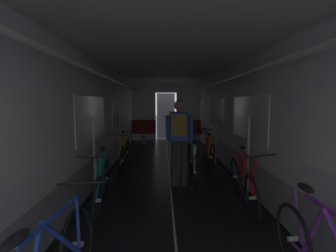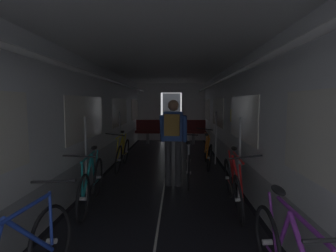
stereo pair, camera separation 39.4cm
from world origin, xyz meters
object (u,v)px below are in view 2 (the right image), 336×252
person_cyclist_aisle (173,135)px  bicycle_silver_in_aisle (189,164)px  bicycle_red (233,184)px  bicycle_orange (208,152)px  bench_seat_far_left (148,129)px  bicycle_yellow (122,153)px  bench_seat_far_right (193,130)px  bicycle_teal (92,183)px

person_cyclist_aisle → bicycle_silver_in_aisle: person_cyclist_aisle is taller
bicycle_red → bicycle_orange: same height
bench_seat_far_left → bicycle_yellow: (-0.20, -3.91, -0.19)m
bicycle_yellow → bench_seat_far_left: bearing=87.1°
bicycle_red → bicycle_silver_in_aisle: (-0.63, 1.29, 0.00)m
bicycle_yellow → bicycle_orange: size_ratio=1.00×
bench_seat_far_right → bicycle_red: same height
bench_seat_far_left → bench_seat_far_right: 1.80m
bicycle_red → bicycle_teal: 2.20m
bench_seat_far_right → bicycle_yellow: size_ratio=0.58×
bicycle_red → person_cyclist_aisle: size_ratio=1.01×
bicycle_yellow → bicycle_orange: (2.14, 0.27, 0.00)m
bicycle_red → bicycle_teal: bearing=-178.6°
bench_seat_far_left → person_cyclist_aisle: bearing=-78.4°
bench_seat_far_left → bicycle_orange: same height
bench_seat_far_left → bicycle_silver_in_aisle: bench_seat_far_left is taller
bicycle_teal → bicycle_orange: (2.12, 2.65, -0.00)m
bicycle_teal → bicycle_silver_in_aisle: 2.06m
bicycle_red → bicycle_teal: size_ratio=1.00×
bench_seat_far_right → person_cyclist_aisle: person_cyclist_aisle is taller
bench_seat_far_left → bicycle_orange: size_ratio=0.58×
person_cyclist_aisle → bicycle_silver_in_aisle: bearing=40.5°
bench_seat_far_right → person_cyclist_aisle: 5.29m
bench_seat_far_left → bicycle_teal: bench_seat_far_left is taller
bench_seat_far_right → bicycle_red: size_ratio=0.58×
bench_seat_far_right → bicycle_teal: bearing=-107.4°
bicycle_orange → bicycle_silver_in_aisle: size_ratio=1.00×
person_cyclist_aisle → bicycle_yellow: bearing=134.2°
bench_seat_far_left → bicycle_silver_in_aisle: bearing=-74.3°
bicycle_red → bicycle_silver_in_aisle: bearing=116.1°
bicycle_silver_in_aisle → bicycle_teal: bearing=-139.4°
bicycle_red → bicycle_yellow: (-2.22, 2.33, 0.00)m
bicycle_red → bicycle_yellow: size_ratio=1.00×
bicycle_orange → person_cyclist_aisle: (-0.86, -1.58, 0.63)m
bench_seat_far_right → person_cyclist_aisle: size_ratio=0.58×
bench_seat_far_left → bicycle_silver_in_aisle: (1.39, -4.95, -0.18)m
bench_seat_far_right → bicycle_silver_in_aisle: 4.97m
bicycle_red → bicycle_yellow: 3.22m
bicycle_orange → bicycle_teal: bearing=-128.6°
bench_seat_far_left → bicycle_red: size_ratio=0.58×
bench_seat_far_left → bicycle_teal: bearing=-91.6°
bicycle_red → bicycle_orange: 2.60m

